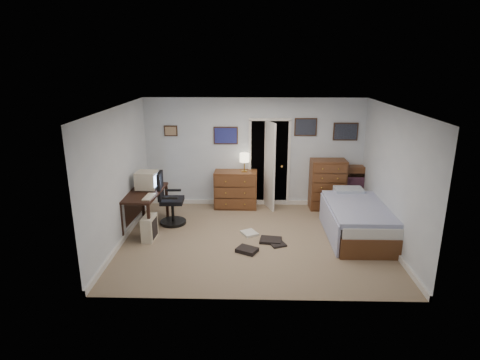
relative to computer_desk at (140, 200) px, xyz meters
The scene contains 15 objects.
floor 2.43m from the computer_desk, 13.08° to the right, with size 5.00×4.00×0.02m, color gray.
computer_desk is the anchor object (origin of this frame).
crt_monitor 0.41m from the computer_desk, 51.40° to the left, with size 0.42×0.40×0.37m.
keyboard 0.49m from the computer_desk, 52.58° to the right, with size 0.16×0.41×0.02m, color beige.
pc_tower 0.73m from the computer_desk, 62.12° to the right, with size 0.24×0.45×0.47m.
office_chair 0.60m from the computer_desk, 22.30° to the left, with size 0.56×0.56×1.11m.
media_stack 1.69m from the computer_desk, 90.95° to the left, with size 0.16×0.16×0.79m, color maroon.
low_dresser 2.25m from the computer_desk, 33.56° to the left, with size 0.97×0.49×0.86m, color brown.
table_lamp 2.48m from the computer_desk, 30.93° to the left, with size 0.22×0.22×0.42m.
doorway 3.19m from the computer_desk, 33.37° to the left, with size 0.96×1.12×2.05m.
tall_dresser 4.15m from the computer_desk, 17.06° to the left, with size 0.78×0.46×1.15m, color brown.
headboard_bookcase 5.00m from the computer_desk, 15.42° to the left, with size 1.09×0.29×0.98m.
bed 4.29m from the computer_desk, ahead, with size 1.15×2.13×0.70m.
wall_posters 3.41m from the computer_desk, 26.79° to the left, with size 4.38×0.04×0.60m.
floor_clutter 2.56m from the computer_desk, 16.45° to the right, with size 0.96×1.16×0.07m.
Camera 1 is at (-0.09, -7.01, 3.30)m, focal length 30.00 mm.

